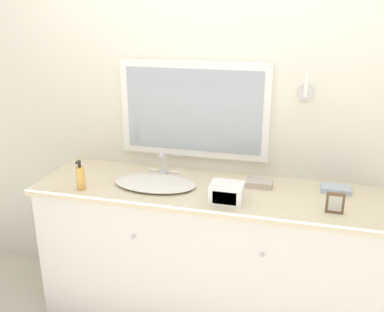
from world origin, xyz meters
TOP-DOWN VIEW (x-y plane):
  - wall_back at (-0.00, 0.67)m, footprint 8.00×0.18m
  - vanity_counter at (0.00, 0.33)m, footprint 2.10×0.61m
  - sink_basin at (-0.32, 0.31)m, footprint 0.51×0.36m
  - soap_bottle at (-0.73, 0.14)m, footprint 0.05×0.05m
  - appliance_box at (0.14, 0.19)m, footprint 0.18×0.15m
  - picture_frame at (0.72, 0.19)m, footprint 0.09×0.01m
  - hand_towel_near_sink at (0.74, 0.49)m, footprint 0.17×0.11m
  - hand_towel_far_corner at (0.29, 0.46)m, footprint 0.16×0.11m

SIDE VIEW (x-z plane):
  - vanity_counter at x=0.00m, z-range 0.00..0.90m
  - hand_towel_near_sink at x=0.74m, z-range 0.90..0.93m
  - hand_towel_far_corner at x=0.29m, z-range 0.90..0.94m
  - sink_basin at x=-0.32m, z-range 0.84..1.00m
  - appliance_box at x=0.14m, z-range 0.90..1.01m
  - picture_frame at x=0.72m, z-range 0.90..1.02m
  - soap_bottle at x=-0.73m, z-range 0.88..1.07m
  - wall_back at x=0.00m, z-range 0.00..2.55m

